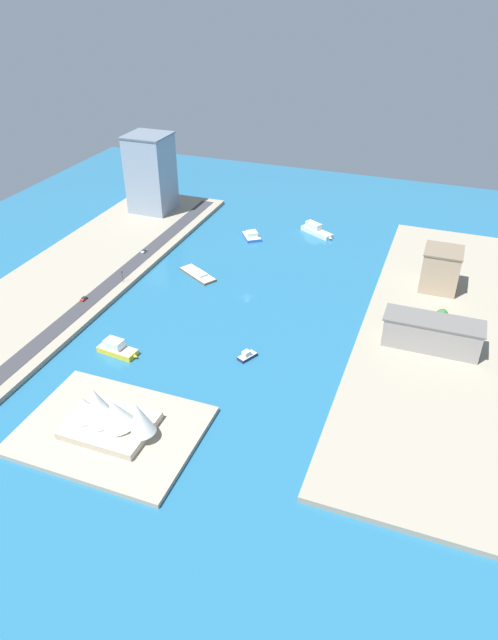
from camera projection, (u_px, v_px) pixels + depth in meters
ground_plane at (247, 297)px, 298.92m from camera, size 440.00×440.00×0.00m
quay_west at (438, 330)px, 269.52m from camera, size 70.00×240.00×2.46m
quay_east at (90, 265)px, 326.98m from camera, size 70.00×240.00×2.46m
peninsula_point at (111, 430)px, 212.75m from camera, size 67.23×50.63×2.00m
road_strip at (126, 270)px, 319.05m from camera, size 9.18×228.00×0.15m
catamaran_blue at (252, 236)px, 360.55m from camera, size 16.36×17.79×4.78m
patrol_launch_navy at (247, 356)px, 252.31m from camera, size 7.67×10.32×3.95m
barge_flat_brown at (198, 274)px, 318.27m from camera, size 26.04×20.02×2.86m
ferry_white_commuter at (316, 230)px, 365.67m from camera, size 24.23×17.06×6.95m
ferry_yellow_fast at (117, 349)px, 254.83m from camera, size 20.76×9.21×6.81m
carpark_squat_concrete at (432, 333)px, 252.40m from camera, size 43.70×14.95×14.40m
apartment_midrise_tan at (441, 269)px, 295.66m from camera, size 19.42×19.53×22.51m
tower_tall_glass at (151, 173)px, 382.31m from camera, size 27.80×27.16×51.85m
pickup_red at (84, 299)px, 290.60m from camera, size 2.04×4.29×1.50m
van_white at (144, 251)px, 337.86m from camera, size 2.14×4.58×1.59m
traffic_light_waterfront at (122, 275)px, 305.04m from camera, size 0.36×0.36×6.50m
opera_landmark at (109, 414)px, 208.33m from camera, size 36.39×24.27×18.48m
park_tree_cluster at (440, 320)px, 264.86m from camera, size 6.86×13.05×9.09m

